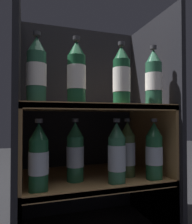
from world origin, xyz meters
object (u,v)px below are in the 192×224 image
at_px(bottle_lower_front_0, 39,159).
at_px(bottle_upper_front_0, 36,71).
at_px(bottle_lower_front_1, 117,154).
at_px(bottle_lower_front_2, 154,152).
at_px(bottle_lower_back_0, 75,153).
at_px(bottle_upper_front_2, 122,77).
at_px(bottle_upper_front_3, 154,79).
at_px(bottle_lower_back_1, 127,150).
at_px(bottle_upper_front_1, 76,74).

bearing_deg(bottle_lower_front_0, bottle_upper_front_0, 180.00).
xyz_separation_m(bottle_lower_front_1, bottle_lower_front_2, (0.17, -0.00, 0.00)).
height_order(bottle_lower_front_2, bottle_lower_back_0, same).
distance_m(bottle_upper_front_2, bottle_upper_front_3, 0.14).
relative_size(bottle_upper_front_0, bottle_lower_front_2, 1.00).
xyz_separation_m(bottle_lower_front_1, bottle_lower_back_1, (0.08, 0.08, 0.00)).
xyz_separation_m(bottle_upper_front_1, bottle_lower_back_1, (0.24, 0.08, -0.30)).
xyz_separation_m(bottle_lower_front_0, bottle_lower_front_1, (0.29, 0.00, -0.00)).
relative_size(bottle_lower_front_1, bottle_lower_back_0, 1.00).
distance_m(bottle_upper_front_2, bottle_lower_back_0, 0.35).
relative_size(bottle_lower_front_2, bottle_lower_back_0, 1.00).
height_order(bottle_upper_front_0, bottle_lower_front_1, bottle_upper_front_0).
bearing_deg(bottle_upper_front_0, bottle_lower_front_1, -0.00).
xyz_separation_m(bottle_upper_front_1, bottle_lower_front_0, (-0.13, -0.00, -0.30)).
xyz_separation_m(bottle_upper_front_3, bottle_lower_front_2, (0.00, -0.00, -0.30)).
xyz_separation_m(bottle_lower_front_0, bottle_lower_back_1, (0.37, 0.08, -0.00)).
bearing_deg(bottle_upper_front_3, bottle_upper_front_1, 180.00).
xyz_separation_m(bottle_upper_front_3, bottle_lower_front_0, (-0.46, -0.00, -0.30)).
distance_m(bottle_upper_front_1, bottle_lower_back_0, 0.31).
distance_m(bottle_upper_front_0, bottle_upper_front_2, 0.32).
bearing_deg(bottle_lower_front_1, bottle_lower_back_0, 152.23).
xyz_separation_m(bottle_lower_front_0, bottle_lower_back_0, (0.15, 0.08, -0.00)).
relative_size(bottle_upper_front_3, bottle_lower_front_1, 1.00).
xyz_separation_m(bottle_upper_front_0, bottle_lower_front_0, (0.01, -0.00, -0.30)).
distance_m(bottle_upper_front_1, bottle_lower_back_1, 0.39).
bearing_deg(bottle_lower_front_2, bottle_lower_back_0, 166.17).
distance_m(bottle_upper_front_0, bottle_lower_back_0, 0.35).
height_order(bottle_lower_front_0, bottle_lower_front_2, same).
bearing_deg(bottle_lower_front_2, bottle_upper_front_2, 180.00).
height_order(bottle_lower_front_0, bottle_lower_front_1, same).
relative_size(bottle_upper_front_2, bottle_lower_front_2, 1.00).
bearing_deg(bottle_upper_front_2, bottle_upper_front_0, 180.00).
relative_size(bottle_upper_front_0, bottle_upper_front_1, 1.00).
distance_m(bottle_upper_front_0, bottle_lower_front_0, 0.30).
distance_m(bottle_lower_front_0, bottle_lower_back_1, 0.38).
bearing_deg(bottle_lower_front_1, bottle_lower_front_0, 180.00).
xyz_separation_m(bottle_upper_front_0, bottle_upper_front_1, (0.14, 0.00, -0.00)).
height_order(bottle_upper_front_2, bottle_lower_front_1, bottle_upper_front_2).
relative_size(bottle_lower_front_0, bottle_lower_front_1, 1.00).
height_order(bottle_upper_front_1, bottle_lower_back_1, bottle_upper_front_1).
relative_size(bottle_upper_front_0, bottle_lower_back_0, 1.00).
relative_size(bottle_upper_front_3, bottle_lower_front_2, 1.00).
bearing_deg(bottle_upper_front_3, bottle_upper_front_0, 180.00).
bearing_deg(bottle_upper_front_1, bottle_lower_front_0, -180.00).
distance_m(bottle_upper_front_0, bottle_lower_front_1, 0.42).
distance_m(bottle_upper_front_0, bottle_lower_front_2, 0.55).
bearing_deg(bottle_upper_front_3, bottle_lower_back_1, 137.19).
bearing_deg(bottle_lower_back_0, bottle_lower_front_0, -152.23).
xyz_separation_m(bottle_lower_front_2, bottle_lower_back_1, (-0.08, 0.08, -0.00)).
xyz_separation_m(bottle_upper_front_1, bottle_upper_front_2, (0.18, -0.00, -0.00)).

